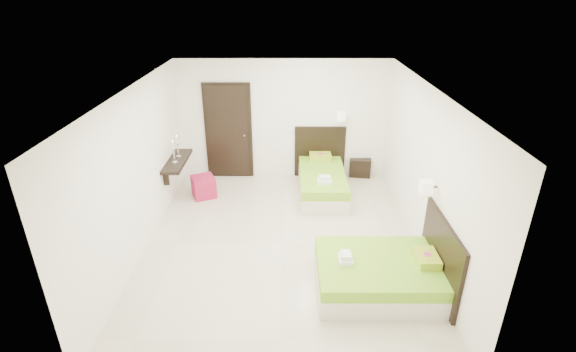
{
  "coord_description": "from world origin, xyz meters",
  "views": [
    {
      "loc": [
        0.11,
        -5.92,
        3.97
      ],
      "look_at": [
        0.1,
        0.3,
        1.1
      ],
      "focal_mm": 26.0,
      "sensor_mm": 36.0,
      "label": 1
    }
  ],
  "objects_px": {
    "nightstand": "(360,166)",
    "ottoman": "(204,187)",
    "bed_single": "(322,180)",
    "bed_double": "(383,273)"
  },
  "relations": [
    {
      "from": "bed_single",
      "to": "ottoman",
      "type": "distance_m",
      "value": 2.44
    },
    {
      "from": "bed_single",
      "to": "nightstand",
      "type": "distance_m",
      "value": 1.27
    },
    {
      "from": "bed_double",
      "to": "nightstand",
      "type": "relative_size",
      "value": 3.69
    },
    {
      "from": "nightstand",
      "to": "ottoman",
      "type": "distance_m",
      "value": 3.52
    },
    {
      "from": "nightstand",
      "to": "ottoman",
      "type": "relative_size",
      "value": 1.09
    },
    {
      "from": "nightstand",
      "to": "ottoman",
      "type": "xyz_separation_m",
      "value": [
        -3.35,
        -1.08,
        0.01
      ]
    },
    {
      "from": "bed_single",
      "to": "nightstand",
      "type": "xyz_separation_m",
      "value": [
        0.93,
        0.87,
        -0.07
      ]
    },
    {
      "from": "bed_single",
      "to": "bed_double",
      "type": "relative_size",
      "value": 1.07
    },
    {
      "from": "bed_single",
      "to": "bed_double",
      "type": "xyz_separation_m",
      "value": [
        0.65,
        -3.04,
        -0.02
      ]
    },
    {
      "from": "bed_single",
      "to": "bed_double",
      "type": "bearing_deg",
      "value": -78.0
    }
  ]
}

